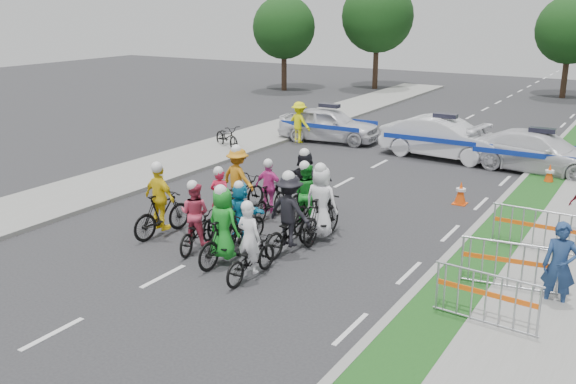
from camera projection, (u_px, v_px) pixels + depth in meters
The scene contains 31 objects.
ground at pixel (163, 277), 14.20m from camera, with size 90.00×90.00×0.00m, color #28282B.
curb_right at pixel (458, 247), 15.75m from camera, with size 0.20×60.00×0.12m, color gray.
grass_strip at pixel (487, 253), 15.41m from camera, with size 1.20×60.00×0.11m, color #1B4A17.
sidewalk_right at pixel (567, 268), 14.51m from camera, with size 2.40×60.00×0.13m, color gray.
sidewalk_left at pixel (117, 181), 21.50m from camera, with size 3.00×60.00×0.13m, color gray.
rider_0 at pixel (250, 253), 13.94m from camera, with size 0.64×1.79×1.81m.
rider_1 at pixel (224, 233), 14.69m from camera, with size 0.84×1.86×1.93m.
rider_2 at pixel (196, 224), 15.58m from camera, with size 0.94×1.83×1.78m.
rider_3 at pixel (161, 208), 16.48m from camera, with size 1.04×1.95×2.00m.
rider_4 at pixel (290, 221), 15.39m from camera, with size 1.20×2.08×2.06m.
rider_5 at pixel (241, 218), 15.86m from camera, with size 1.39×1.65×1.68m.
rider_6 at pixel (222, 210), 16.86m from camera, with size 0.94×1.84×1.79m.
rider_7 at pixel (321, 211), 16.16m from camera, with size 0.87×1.96×2.05m.
rider_8 at pixel (306, 203), 17.06m from camera, with size 0.94×1.92×1.87m.
rider_9 at pixel (270, 195), 17.86m from camera, with size 0.88×1.65×1.73m.
rider_10 at pixel (239, 186), 18.34m from camera, with size 1.20×2.06×2.01m.
rider_11 at pixel (305, 187), 18.18m from camera, with size 1.55×1.85×1.94m.
police_car_0 at pixel (329, 124), 27.78m from camera, with size 1.75×4.35×1.48m, color silver.
police_car_1 at pixel (444, 138), 24.74m from camera, with size 1.67×4.80×1.58m, color silver.
police_car_2 at pixel (540, 152), 22.72m from camera, with size 2.01×4.95×1.44m, color silver.
spectator_0 at pixel (560, 266), 12.50m from camera, with size 0.65×0.43×1.78m, color navy.
marshal_hiviz at pixel (299, 122), 27.49m from camera, with size 1.14×0.66×1.76m, color #F1EF0C.
barrier_0 at pixel (486, 301), 11.78m from camera, with size 2.00×0.50×1.12m, color #A5A8AD, non-canonical shape.
barrier_1 at pixel (509, 267), 13.27m from camera, with size 2.00×0.50×1.12m, color #A5A8AD, non-canonical shape.
barrier_2 at pixel (534, 231), 15.36m from camera, with size 2.00×0.50×1.12m, color #A5A8AD, non-canonical shape.
cone_0 at pixel (461, 193), 19.19m from camera, with size 0.40×0.40×0.70m.
cone_1 at pixel (549, 175), 21.26m from camera, with size 0.40×0.40×0.70m.
parked_bike at pixel (227, 137), 26.38m from camera, with size 0.67×1.91×1.00m, color black.
tree_0 at pixel (284, 28), 42.92m from camera, with size 4.20×4.20×6.30m.
tree_3 at pixel (377, 16), 43.52m from camera, with size 4.90×4.90×7.35m.
tree_4 at pixel (570, 30), 39.41m from camera, with size 4.20×4.20×6.30m.
Camera 1 is at (9.13, -9.76, 5.84)m, focal length 40.00 mm.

